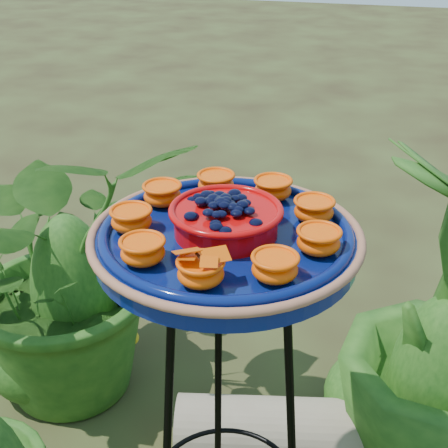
# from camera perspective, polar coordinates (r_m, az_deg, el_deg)

# --- Properties ---
(tripod_stand) EXTENTS (0.46, 0.46, 0.99)m
(tripod_stand) POSITION_cam_1_polar(r_m,az_deg,el_deg) (1.44, 0.15, -16.20)
(tripod_stand) COLOR black
(tripod_stand) RESTS_ON ground
(feeder_dish) EXTENTS (0.65, 0.65, 0.12)m
(feeder_dish) POSITION_cam_1_polar(r_m,az_deg,el_deg) (1.18, 0.18, -0.92)
(feeder_dish) COLOR #06134F
(feeder_dish) RESTS_ON tripod_stand
(driftwood_log) EXTENTS (0.67, 0.34, 0.21)m
(driftwood_log) POSITION_cam_1_polar(r_m,az_deg,el_deg) (2.08, 4.92, -18.32)
(driftwood_log) COLOR gray
(driftwood_log) RESTS_ON ground
(shrub_back_left) EXTENTS (1.19, 1.16, 1.00)m
(shrub_back_left) POSITION_cam_1_polar(r_m,az_deg,el_deg) (2.17, -13.98, -3.52)
(shrub_back_left) COLOR #1B4512
(shrub_back_left) RESTS_ON ground
(shrub_back_right) EXTENTS (0.76, 0.76, 1.06)m
(shrub_back_right) POSITION_cam_1_polar(r_m,az_deg,el_deg) (1.87, 19.77, -9.04)
(shrub_back_right) COLOR #1B4512
(shrub_back_right) RESTS_ON ground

